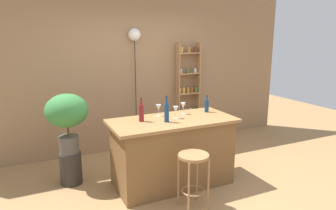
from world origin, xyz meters
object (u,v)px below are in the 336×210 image
at_px(potted_plant, 67,115).
at_px(spice_shelf, 188,93).
at_px(bar_stool, 193,168).
at_px(bottle_wine_red, 207,106).
at_px(plant_stool, 71,168).
at_px(bottle_olive_oil, 167,112).
at_px(pendant_globe_light, 134,36).
at_px(bottle_spirits_clear, 141,112).
at_px(wine_glass_right, 183,106).
at_px(wine_glass_center, 158,108).
at_px(wine_glass_left, 176,110).

bearing_deg(potted_plant, spice_shelf, 20.93).
relative_size(bar_stool, potted_plant, 0.82).
height_order(bar_stool, bottle_wine_red, bottle_wine_red).
distance_m(bar_stool, potted_plant, 1.84).
bearing_deg(plant_stool, bottle_olive_oil, -30.51).
xyz_separation_m(plant_stool, pendant_globe_light, (1.30, 0.94, 1.79)).
height_order(potted_plant, bottle_spirits_clear, potted_plant).
distance_m(spice_shelf, bottle_wine_red, 1.41).
bearing_deg(spice_shelf, pendant_globe_light, 177.74).
relative_size(spice_shelf, wine_glass_right, 11.59).
height_order(bottle_olive_oil, wine_glass_center, bottle_olive_oil).
bearing_deg(pendant_globe_light, wine_glass_left, -88.33).
relative_size(bar_stool, wine_glass_center, 4.16).
xyz_separation_m(spice_shelf, potted_plant, (-2.34, -0.90, 0.05)).
xyz_separation_m(bottle_wine_red, bottle_spirits_clear, (-1.04, -0.06, 0.02)).
bearing_deg(potted_plant, wine_glass_right, -14.59).
relative_size(bottle_olive_oil, wine_glass_right, 2.13).
distance_m(bottle_wine_red, wine_glass_center, 0.74).
bearing_deg(plant_stool, pendant_globe_light, 35.66).
bearing_deg(bottle_olive_oil, wine_glass_right, 35.67).
height_order(potted_plant, pendant_globe_light, pendant_globe_light).
relative_size(wine_glass_right, pendant_globe_light, 0.08).
distance_m(wine_glass_center, wine_glass_right, 0.37).
relative_size(potted_plant, wine_glass_right, 5.06).
height_order(bottle_wine_red, bottle_spirits_clear, bottle_spirits_clear).
xyz_separation_m(wine_glass_center, wine_glass_right, (0.37, -0.04, 0.00)).
xyz_separation_m(bottle_olive_oil, wine_glass_center, (0.02, 0.32, -0.02)).
height_order(spice_shelf, bottle_olive_oil, spice_shelf).
xyz_separation_m(bar_stool, spice_shelf, (1.11, 2.17, 0.44)).
distance_m(potted_plant, pendant_globe_light, 1.90).
xyz_separation_m(bar_stool, potted_plant, (-1.23, 1.27, 0.49)).
bearing_deg(wine_glass_right, wine_glass_center, 174.11).
relative_size(potted_plant, bottle_spirits_clear, 2.64).
height_order(bar_stool, spice_shelf, spice_shelf).
distance_m(bottle_olive_oil, bottle_spirits_clear, 0.33).
distance_m(potted_plant, bottle_olive_oil, 1.35).
bearing_deg(plant_stool, wine_glass_center, -17.19).
xyz_separation_m(bottle_spirits_clear, pendant_globe_light, (0.43, 1.45, 0.97)).
bearing_deg(bottle_wine_red, wine_glass_center, 173.31).
distance_m(bottle_wine_red, bottle_spirits_clear, 1.04).
distance_m(spice_shelf, plant_stool, 2.61).
height_order(bottle_spirits_clear, wine_glass_center, bottle_spirits_clear).
distance_m(bar_stool, plant_stool, 1.79).
height_order(potted_plant, wine_glass_right, potted_plant).
bearing_deg(wine_glass_left, pendant_globe_light, 91.67).
bearing_deg(potted_plant, wine_glass_center, -17.19).
xyz_separation_m(wine_glass_left, wine_glass_right, (0.20, 0.16, 0.00)).
height_order(bar_stool, pendant_globe_light, pendant_globe_light).
distance_m(wine_glass_left, pendant_globe_light, 1.78).
bearing_deg(wine_glass_center, bottle_olive_oil, -93.93).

